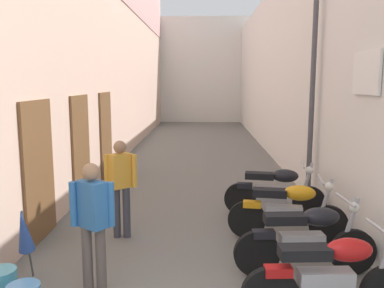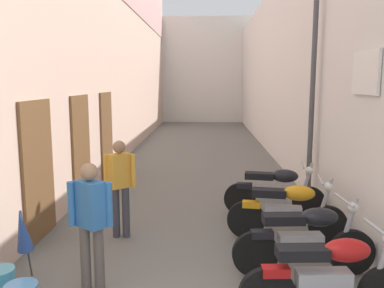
% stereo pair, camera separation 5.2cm
% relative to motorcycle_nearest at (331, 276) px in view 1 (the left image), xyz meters
% --- Properties ---
extents(ground_plane, '(38.07, 38.07, 0.00)m').
position_rel_motorcycle_nearest_xyz_m(ground_plane, '(-1.49, 7.78, -0.50)').
color(ground_plane, '#66635E').
extents(building_left, '(0.45, 22.07, 8.94)m').
position_rel_motorcycle_nearest_xyz_m(building_left, '(-4.11, 9.73, 4.01)').
color(building_left, beige).
rests_on(building_left, ground).
extents(building_right, '(0.45, 22.07, 5.59)m').
position_rel_motorcycle_nearest_xyz_m(building_right, '(1.14, 9.78, 2.29)').
color(building_right, silver).
rests_on(building_right, ground).
extents(building_far_end, '(7.86, 2.00, 6.30)m').
position_rel_motorcycle_nearest_xyz_m(building_far_end, '(-1.49, 21.81, 2.65)').
color(building_far_end, silver).
rests_on(building_far_end, ground).
extents(motorcycle_nearest, '(1.85, 0.58, 1.04)m').
position_rel_motorcycle_nearest_xyz_m(motorcycle_nearest, '(0.00, 0.00, 0.00)').
color(motorcycle_nearest, black).
rests_on(motorcycle_nearest, ground).
extents(motorcycle_second, '(1.85, 0.58, 1.04)m').
position_rel_motorcycle_nearest_xyz_m(motorcycle_second, '(-0.00, 1.02, 0.00)').
color(motorcycle_second, black).
rests_on(motorcycle_second, ground).
extents(motorcycle_third, '(1.84, 0.58, 1.04)m').
position_rel_motorcycle_nearest_xyz_m(motorcycle_third, '(-0.00, 2.16, 0.00)').
color(motorcycle_third, black).
rests_on(motorcycle_third, ground).
extents(motorcycle_fourth, '(1.84, 0.58, 1.04)m').
position_rel_motorcycle_nearest_xyz_m(motorcycle_fourth, '(-0.00, 3.31, 0.00)').
color(motorcycle_fourth, black).
rests_on(motorcycle_fourth, ground).
extents(pedestrian_by_doorway, '(0.52, 0.36, 1.57)m').
position_rel_motorcycle_nearest_xyz_m(pedestrian_by_doorway, '(-2.60, 0.49, 0.42)').
color(pedestrian_by_doorway, '#564C47').
rests_on(pedestrian_by_doorway, ground).
extents(pedestrian_mid_alley, '(0.52, 0.37, 1.57)m').
position_rel_motorcycle_nearest_xyz_m(pedestrian_mid_alley, '(-2.63, 2.24, 0.42)').
color(pedestrian_mid_alley, '#383842').
rests_on(pedestrian_mid_alley, ground).
extents(water_jug_near_door, '(0.34, 0.34, 0.42)m').
position_rel_motorcycle_nearest_xyz_m(water_jug_near_door, '(-3.57, 0.19, -0.29)').
color(water_jug_near_door, '#4299B7').
rests_on(water_jug_near_door, ground).
extents(umbrella_leaning, '(0.20, 0.35, 0.97)m').
position_rel_motorcycle_nearest_xyz_m(umbrella_leaning, '(-3.51, 0.70, 0.18)').
color(umbrella_leaning, '#4C4C4C').
rests_on(umbrella_leaning, ground).
extents(street_lamp, '(0.79, 0.18, 4.90)m').
position_rel_motorcycle_nearest_xyz_m(street_lamp, '(0.70, 4.03, 2.35)').
color(street_lamp, '#47474C').
rests_on(street_lamp, ground).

